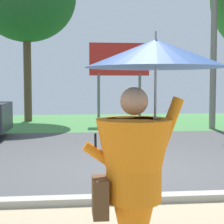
# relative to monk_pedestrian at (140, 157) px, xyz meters

# --- Properties ---
(ground_plane) EXTENTS (40.00, 22.00, 0.20)m
(ground_plane) POSITION_rel_monk_pedestrian_xyz_m (0.74, 7.37, -1.20)
(ground_plane) COLOR #4C4C4F
(monk_pedestrian) EXTENTS (1.13, 1.11, 2.13)m
(monk_pedestrian) POSITION_rel_monk_pedestrian_xyz_m (0.00, 0.00, 0.00)
(monk_pedestrian) COLOR orange
(monk_pedestrian) RESTS_ON ground_plane
(utility_pole) EXTENTS (1.80, 0.24, 6.98)m
(utility_pole) POSITION_rel_monk_pedestrian_xyz_m (4.86, 11.08, 2.52)
(utility_pole) COLOR gray
(utility_pole) RESTS_ON ground_plane
(roadside_billboard) EXTENTS (2.60, 0.12, 3.50)m
(roadside_billboard) POSITION_rel_monk_pedestrian_xyz_m (1.48, 13.21, 1.40)
(roadside_billboard) COLOR slate
(roadside_billboard) RESTS_ON ground_plane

